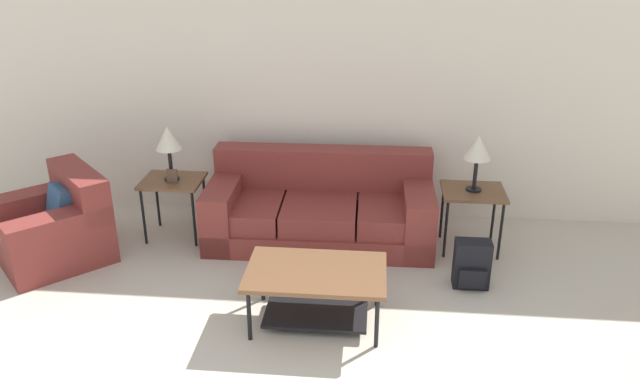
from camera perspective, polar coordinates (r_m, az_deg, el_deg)
name	(u,v)px	position (r m, az deg, el deg)	size (l,w,h in m)	color
wall_back	(339,92)	(6.31, 1.71, 9.11)	(9.10, 0.06, 2.60)	silver
couch	(321,210)	(6.05, 0.05, -1.66)	(2.15, 0.99, 0.82)	maroon
armchair	(55,228)	(6.19, -23.05, -3.04)	(1.28, 1.28, 0.80)	maroon
coffee_table	(316,284)	(4.76, -0.36, -8.40)	(1.05, 0.66, 0.46)	brown
side_table_left	(173,185)	(6.15, -13.32, 0.59)	(0.57, 0.48, 0.60)	brown
side_table_right	(473,196)	(5.91, 13.81, -0.40)	(0.57, 0.48, 0.60)	brown
table_lamp_left	(168,140)	(5.99, -13.72, 4.67)	(0.24, 0.24, 0.53)	black
table_lamp_right	(478,149)	(5.75, 14.24, 3.83)	(0.24, 0.24, 0.53)	black
backpack	(472,265)	(5.43, 13.71, -6.49)	(0.30, 0.24, 0.42)	black
picture_frame	(172,176)	(6.03, -13.38, 1.43)	(0.10, 0.04, 0.13)	#4C3828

